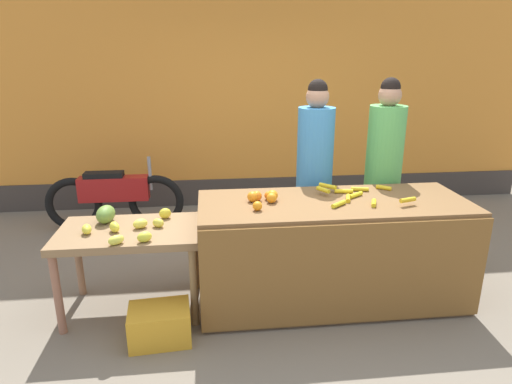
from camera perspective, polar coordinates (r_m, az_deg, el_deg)
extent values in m
plane|color=#756B5B|center=(3.90, 4.10, -13.67)|extent=(24.00, 24.00, 0.00)
cube|color=orange|center=(5.97, -0.23, 14.71)|extent=(7.71, 0.20, 3.43)
cube|color=#3F3833|center=(6.14, -0.10, 0.19)|extent=(7.71, 0.04, 0.36)
cube|color=brown|center=(3.77, 9.76, -7.48)|extent=(2.19, 0.83, 0.88)
cube|color=brown|center=(3.41, 11.73, -10.49)|extent=(2.19, 0.03, 0.82)
cube|color=olive|center=(3.59, -16.19, -5.09)|extent=(1.10, 0.67, 0.06)
cylinder|color=#96634D|center=(3.62, -24.38, -12.09)|extent=(0.06, 0.06, 0.65)
cylinder|color=olive|center=(3.44, -8.06, -12.16)|extent=(0.06, 0.06, 0.65)
cylinder|color=#8D6449|center=(4.10, -22.06, -8.23)|extent=(0.06, 0.06, 0.65)
cylinder|color=olive|center=(3.94, -7.87, -8.07)|extent=(0.06, 0.06, 0.65)
cylinder|color=gold|center=(3.48, 10.71, -1.57)|extent=(0.14, 0.13, 0.04)
cylinder|color=gold|center=(3.57, 15.07, -1.40)|extent=(0.08, 0.14, 0.04)
cylinder|color=gold|center=(4.00, 16.28, 0.55)|extent=(0.12, 0.11, 0.04)
cylinder|color=yellow|center=(3.73, 12.82, -0.38)|extent=(0.15, 0.12, 0.04)
cylinder|color=yellow|center=(3.81, 11.33, 0.10)|extent=(0.16, 0.06, 0.04)
cylinder|color=gold|center=(3.64, 11.86, -0.78)|extent=(0.08, 0.15, 0.04)
cylinder|color=gold|center=(3.90, 13.34, 0.36)|extent=(0.15, 0.07, 0.04)
cylinder|color=gold|center=(3.83, 9.29, 0.77)|extent=(0.14, 0.14, 0.04)
cylinder|color=gold|center=(3.62, 19.13, -0.98)|extent=(0.14, 0.08, 0.04)
cylinder|color=gold|center=(3.72, 8.72, 0.30)|extent=(0.10, 0.13, 0.04)
sphere|color=orange|center=(3.49, 2.03, -0.79)|extent=(0.08, 0.08, 0.08)
sphere|color=orange|center=(3.57, 1.65, -0.46)|extent=(0.07, 0.07, 0.07)
sphere|color=orange|center=(3.52, -0.45, -0.62)|extent=(0.09, 0.09, 0.09)
sphere|color=orange|center=(3.32, 0.18, -1.83)|extent=(0.07, 0.07, 0.07)
sphere|color=orange|center=(3.55, 2.16, -0.45)|extent=(0.09, 0.09, 0.09)
sphere|color=orange|center=(3.54, 0.09, -0.52)|extent=(0.08, 0.08, 0.08)
ellipsoid|color=#D8D447|center=(3.32, -17.73, -5.96)|extent=(0.14, 0.13, 0.07)
ellipsoid|color=#E7DA49|center=(3.56, -14.81, -4.01)|extent=(0.14, 0.13, 0.08)
ellipsoid|color=yellow|center=(3.58, -21.15, -4.54)|extent=(0.10, 0.13, 0.07)
ellipsoid|color=yellow|center=(3.30, -14.29, -5.68)|extent=(0.13, 0.11, 0.08)
ellipsoid|color=#E2D846|center=(3.55, -12.59, -3.94)|extent=(0.11, 0.10, 0.07)
ellipsoid|color=yellow|center=(3.72, -11.73, -2.74)|extent=(0.12, 0.10, 0.09)
ellipsoid|color=yellow|center=(3.54, -17.91, -4.35)|extent=(0.12, 0.13, 0.08)
ellipsoid|color=olive|center=(3.75, -18.95, -2.74)|extent=(0.16, 0.23, 0.14)
cylinder|color=#33333D|center=(4.39, 7.28, -4.92)|extent=(0.29, 0.29, 0.70)
cylinder|color=#3F8CCC|center=(4.16, 7.69, 5.00)|extent=(0.34, 0.34, 0.85)
sphere|color=tan|center=(4.07, 8.00, 12.16)|extent=(0.21, 0.21, 0.21)
sphere|color=black|center=(4.07, 8.04, 13.11)|extent=(0.18, 0.18, 0.18)
cylinder|color=#33333D|center=(4.55, 15.54, -4.60)|extent=(0.29, 0.29, 0.70)
cylinder|color=#59B259|center=(4.32, 16.39, 5.04)|extent=(0.34, 0.34, 0.86)
sphere|color=tan|center=(4.24, 17.01, 11.96)|extent=(0.21, 0.21, 0.21)
sphere|color=black|center=(4.24, 17.10, 12.88)|extent=(0.18, 0.18, 0.18)
torus|color=black|center=(5.37, -12.83, -1.21)|extent=(0.65, 0.09, 0.65)
torus|color=black|center=(5.57, -22.58, -1.50)|extent=(0.65, 0.09, 0.65)
cube|color=#A51919|center=(5.40, -17.97, 0.45)|extent=(0.80, 0.18, 0.28)
cube|color=black|center=(5.38, -19.17, 2.04)|extent=(0.44, 0.16, 0.08)
cylinder|color=gray|center=(5.28, -13.63, 2.37)|extent=(0.04, 0.04, 0.40)
cube|color=gold|center=(3.42, -12.39, -16.44)|extent=(0.46, 0.35, 0.26)
ellipsoid|color=tan|center=(4.41, -3.78, -6.18)|extent=(0.46, 0.44, 0.49)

